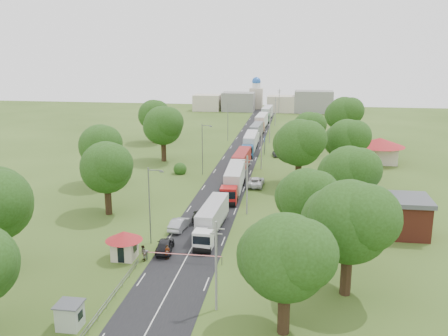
% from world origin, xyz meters
% --- Properties ---
extents(ground, '(260.00, 260.00, 0.00)m').
position_xyz_m(ground, '(0.00, 0.00, 0.00)').
color(ground, '#334918').
rests_on(ground, ground).
extents(road, '(8.00, 200.00, 0.04)m').
position_xyz_m(road, '(0.00, 20.00, 0.00)').
color(road, black).
rests_on(road, ground).
extents(boom_barrier, '(9.22, 0.35, 1.18)m').
position_xyz_m(boom_barrier, '(-1.36, -25.00, 0.89)').
color(boom_barrier, slate).
rests_on(boom_barrier, ground).
extents(guard_booth, '(4.40, 4.40, 3.45)m').
position_xyz_m(guard_booth, '(-7.20, -25.00, 2.16)').
color(guard_booth, beige).
rests_on(guard_booth, ground).
extents(kiosk, '(2.30, 2.30, 2.41)m').
position_xyz_m(kiosk, '(-7.00, -40.00, 1.23)').
color(kiosk, '#99A593').
rests_on(kiosk, ground).
extents(guard_rail, '(0.10, 17.00, 1.70)m').
position_xyz_m(guard_rail, '(-5.00, -35.00, 0.00)').
color(guard_rail, slate).
rests_on(guard_rail, ground).
extents(info_sign, '(0.12, 3.10, 4.10)m').
position_xyz_m(info_sign, '(5.20, 35.00, 3.00)').
color(info_sign, slate).
rests_on(info_sign, ground).
extents(pole_0, '(1.60, 0.24, 9.00)m').
position_xyz_m(pole_0, '(5.50, -35.00, 4.68)').
color(pole_0, gray).
rests_on(pole_0, ground).
extents(pole_1, '(1.60, 0.24, 9.00)m').
position_xyz_m(pole_1, '(5.50, -7.00, 4.68)').
color(pole_1, gray).
rests_on(pole_1, ground).
extents(pole_2, '(1.60, 0.24, 9.00)m').
position_xyz_m(pole_2, '(5.50, 21.00, 4.68)').
color(pole_2, gray).
rests_on(pole_2, ground).
extents(pole_3, '(1.60, 0.24, 9.00)m').
position_xyz_m(pole_3, '(5.50, 49.00, 4.68)').
color(pole_3, gray).
rests_on(pole_3, ground).
extents(pole_4, '(1.60, 0.24, 9.00)m').
position_xyz_m(pole_4, '(5.50, 77.00, 4.68)').
color(pole_4, gray).
rests_on(pole_4, ground).
extents(pole_5, '(1.60, 0.24, 9.00)m').
position_xyz_m(pole_5, '(5.50, 105.00, 4.68)').
color(pole_5, gray).
rests_on(pole_5, ground).
extents(lamp_0, '(2.03, 0.22, 10.00)m').
position_xyz_m(lamp_0, '(-5.35, -20.00, 5.55)').
color(lamp_0, slate).
rests_on(lamp_0, ground).
extents(lamp_1, '(2.03, 0.22, 10.00)m').
position_xyz_m(lamp_1, '(-5.35, 15.00, 5.55)').
color(lamp_1, slate).
rests_on(lamp_1, ground).
extents(lamp_2, '(2.03, 0.22, 10.00)m').
position_xyz_m(lamp_2, '(-5.35, 50.00, 5.55)').
color(lamp_2, slate).
rests_on(lamp_2, ground).
extents(tree_0, '(8.80, 8.80, 11.07)m').
position_xyz_m(tree_0, '(11.99, -37.84, 7.22)').
color(tree_0, '#382616').
rests_on(tree_0, ground).
extents(tree_1, '(9.60, 9.60, 12.05)m').
position_xyz_m(tree_1, '(17.99, -29.83, 7.85)').
color(tree_1, '#382616').
rests_on(tree_1, ground).
extents(tree_2, '(8.00, 8.00, 10.10)m').
position_xyz_m(tree_2, '(13.99, -17.86, 6.60)').
color(tree_2, '#382616').
rests_on(tree_2, ground).
extents(tree_3, '(8.80, 8.80, 11.07)m').
position_xyz_m(tree_3, '(19.99, -7.84, 7.22)').
color(tree_3, '#382616').
rests_on(tree_3, ground).
extents(tree_4, '(9.60, 9.60, 12.05)m').
position_xyz_m(tree_4, '(12.99, 10.17, 7.85)').
color(tree_4, '#382616').
rests_on(tree_4, ground).
extents(tree_5, '(8.80, 8.80, 11.07)m').
position_xyz_m(tree_5, '(21.99, 18.16, 7.22)').
color(tree_5, '#382616').
rests_on(tree_5, ground).
extents(tree_6, '(8.00, 8.00, 10.10)m').
position_xyz_m(tree_6, '(14.99, 35.14, 6.60)').
color(tree_6, '#382616').
rests_on(tree_6, ground).
extents(tree_7, '(9.60, 9.60, 12.05)m').
position_xyz_m(tree_7, '(23.99, 50.17, 7.85)').
color(tree_7, '#382616').
rests_on(tree_7, ground).
extents(tree_10, '(8.80, 8.80, 11.07)m').
position_xyz_m(tree_10, '(-15.01, -9.84, 7.22)').
color(tree_10, '#382616').
rests_on(tree_10, ground).
extents(tree_11, '(8.80, 8.80, 11.07)m').
position_xyz_m(tree_11, '(-22.01, 5.16, 7.22)').
color(tree_11, '#382616').
rests_on(tree_11, ground).
extents(tree_12, '(9.60, 9.60, 12.05)m').
position_xyz_m(tree_12, '(-16.01, 25.17, 7.85)').
color(tree_12, '#382616').
rests_on(tree_12, ground).
extents(tree_13, '(8.80, 8.80, 11.07)m').
position_xyz_m(tree_13, '(-24.01, 45.16, 7.22)').
color(tree_13, '#382616').
rests_on(tree_13, ground).
extents(house_brick, '(8.60, 6.60, 5.20)m').
position_xyz_m(house_brick, '(26.00, -12.00, 2.65)').
color(house_brick, maroon).
rests_on(house_brick, ground).
extents(house_cream, '(10.08, 10.08, 5.80)m').
position_xyz_m(house_cream, '(30.00, 30.00, 3.64)').
color(house_cream, beige).
rests_on(house_cream, ground).
extents(distant_town, '(52.00, 8.00, 8.00)m').
position_xyz_m(distant_town, '(0.68, 110.00, 3.49)').
color(distant_town, gray).
rests_on(distant_town, ground).
extents(church, '(5.00, 5.00, 12.30)m').
position_xyz_m(church, '(-4.00, 118.00, 5.39)').
color(church, beige).
rests_on(church, ground).
extents(truck_0, '(2.85, 13.87, 3.83)m').
position_xyz_m(truck_0, '(1.61, -15.42, 2.03)').
color(truck_0, white).
rests_on(truck_0, ground).
extents(truck_1, '(3.12, 15.61, 4.32)m').
position_xyz_m(truck_1, '(2.21, 3.52, 2.29)').
color(truck_1, '#B31415').
rests_on(truck_1, ground).
extents(truck_2, '(2.73, 14.19, 3.93)m').
position_xyz_m(truck_2, '(1.71, 18.15, 2.08)').
color(truck_2, yellow).
rests_on(truck_2, ground).
extents(truck_3, '(2.80, 15.21, 4.21)m').
position_xyz_m(truck_3, '(1.70, 36.95, 2.24)').
color(truck_3, '#164D85').
rests_on(truck_3, ground).
extents(truck_4, '(2.96, 14.01, 3.87)m').
position_xyz_m(truck_4, '(1.61, 54.14, 2.05)').
color(truck_4, silver).
rests_on(truck_4, ground).
extents(truck_5, '(3.15, 15.52, 4.29)m').
position_xyz_m(truck_5, '(1.80, 69.62, 2.28)').
color(truck_5, '#AB3A1A').
rests_on(truck_5, ground).
extents(truck_6, '(3.16, 15.62, 4.32)m').
position_xyz_m(truck_6, '(2.22, 88.48, 2.29)').
color(truck_6, '#235F34').
rests_on(truck_6, ground).
extents(car_lane_front, '(2.58, 5.12, 1.67)m').
position_xyz_m(car_lane_front, '(-3.00, -22.37, 0.84)').
color(car_lane_front, black).
rests_on(car_lane_front, ground).
extents(car_lane_mid, '(2.26, 5.09, 1.62)m').
position_xyz_m(car_lane_mid, '(-3.00, -14.77, 0.81)').
color(car_lane_mid, '#9D9FA4').
rests_on(car_lane_mid, ground).
extents(car_lane_rear, '(2.45, 5.02, 1.41)m').
position_xyz_m(car_lane_rear, '(-1.00, -10.57, 0.70)').
color(car_lane_rear, black).
rests_on(car_lane_rear, ground).
extents(car_verge_near, '(2.89, 6.03, 1.66)m').
position_xyz_m(car_verge_near, '(5.50, 8.27, 0.83)').
color(car_verge_near, silver).
rests_on(car_verge_near, ground).
extents(car_verge_far, '(2.26, 4.35, 1.41)m').
position_xyz_m(car_verge_far, '(8.00, 33.59, 0.71)').
color(car_verge_far, '#4F5156').
rests_on(car_verge_far, ground).
extents(pedestrian_near, '(0.77, 0.72, 1.76)m').
position_xyz_m(pedestrian_near, '(-2.11, -24.50, 0.88)').
color(pedestrian_near, gray).
rests_on(pedestrian_near, ground).
extents(pedestrian_booth, '(1.09, 1.17, 1.92)m').
position_xyz_m(pedestrian_booth, '(-4.80, -25.43, 0.96)').
color(pedestrian_booth, gray).
rests_on(pedestrian_booth, ground).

